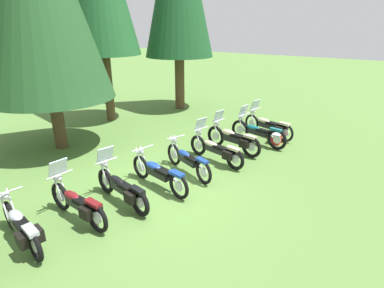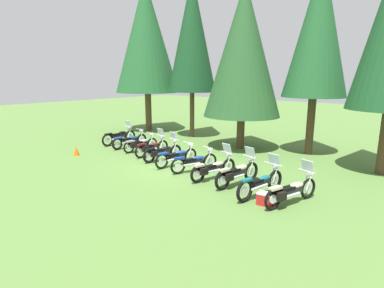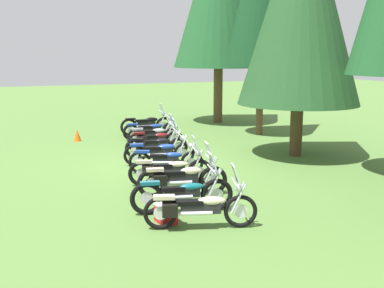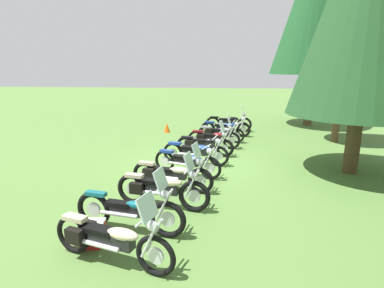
# 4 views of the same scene
# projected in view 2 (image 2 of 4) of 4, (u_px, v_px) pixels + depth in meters

# --- Properties ---
(ground_plane) EXTENTS (80.00, 80.00, 0.00)m
(ground_plane) POSITION_uv_depth(u_px,v_px,m) (178.00, 165.00, 14.34)
(ground_plane) COLOR #547A38
(motorcycle_0) EXTENTS (0.71, 2.38, 1.39)m
(motorcycle_0) POSITION_uv_depth(u_px,v_px,m) (120.00, 136.00, 18.71)
(motorcycle_0) COLOR black
(motorcycle_0) RESTS_ON ground_plane
(motorcycle_1) EXTENTS (0.62, 2.40, 1.00)m
(motorcycle_1) POSITION_uv_depth(u_px,v_px,m) (130.00, 140.00, 17.84)
(motorcycle_1) COLOR black
(motorcycle_1) RESTS_ON ground_plane
(motorcycle_2) EXTENTS (0.80, 2.10, 0.98)m
(motorcycle_2) POSITION_uv_depth(u_px,v_px,m) (140.00, 144.00, 16.89)
(motorcycle_2) COLOR black
(motorcycle_2) RESTS_ON ground_plane
(motorcycle_3) EXTENTS (0.66, 2.17, 1.37)m
(motorcycle_3) POSITION_uv_depth(u_px,v_px,m) (152.00, 147.00, 15.96)
(motorcycle_3) COLOR black
(motorcycle_3) RESTS_ON ground_plane
(motorcycle_4) EXTENTS (0.79, 2.20, 1.35)m
(motorcycle_4) POSITION_uv_depth(u_px,v_px,m) (162.00, 152.00, 15.06)
(motorcycle_4) COLOR black
(motorcycle_4) RESTS_ON ground_plane
(motorcycle_5) EXTENTS (0.78, 2.32, 1.01)m
(motorcycle_5) POSITION_uv_depth(u_px,v_px,m) (177.00, 156.00, 14.18)
(motorcycle_5) COLOR black
(motorcycle_5) RESTS_ON ground_plane
(motorcycle_6) EXTENTS (0.99, 2.16, 1.00)m
(motorcycle_6) POSITION_uv_depth(u_px,v_px,m) (195.00, 162.00, 13.32)
(motorcycle_6) COLOR black
(motorcycle_6) RESTS_ON ground_plane
(motorcycle_7) EXTENTS (0.87, 2.31, 1.36)m
(motorcycle_7) POSITION_uv_depth(u_px,v_px,m) (213.00, 168.00, 12.33)
(motorcycle_7) COLOR black
(motorcycle_7) RESTS_ON ground_plane
(motorcycle_8) EXTENTS (0.80, 2.32, 1.39)m
(motorcycle_8) POSITION_uv_depth(u_px,v_px,m) (237.00, 173.00, 11.59)
(motorcycle_8) COLOR black
(motorcycle_8) RESTS_ON ground_plane
(motorcycle_9) EXTENTS (0.78, 2.38, 1.39)m
(motorcycle_9) POSITION_uv_depth(u_px,v_px,m) (261.00, 183.00, 10.56)
(motorcycle_9) COLOR black
(motorcycle_9) RESTS_ON ground_plane
(motorcycle_10) EXTENTS (0.98, 2.32, 1.37)m
(motorcycle_10) POSITION_uv_depth(u_px,v_px,m) (291.00, 190.00, 9.86)
(motorcycle_10) COLOR black
(motorcycle_10) RESTS_ON ground_plane
(pine_tree_0) EXTENTS (4.61, 4.61, 10.78)m
(pine_tree_0) POSITION_uv_depth(u_px,v_px,m) (146.00, 37.00, 22.19)
(pine_tree_0) COLOR brown
(pine_tree_0) RESTS_ON ground_plane
(pine_tree_1) EXTENTS (3.13, 3.13, 10.32)m
(pine_tree_1) POSITION_uv_depth(u_px,v_px,m) (192.00, 34.00, 19.77)
(pine_tree_1) COLOR brown
(pine_tree_1) RESTS_ON ground_plane
(pine_tree_2) EXTENTS (4.22, 4.22, 8.98)m
(pine_tree_2) POSITION_uv_depth(u_px,v_px,m) (243.00, 50.00, 16.61)
(pine_tree_2) COLOR #4C3823
(pine_tree_2) RESTS_ON ground_plane
(pine_tree_3) EXTENTS (3.16, 3.16, 9.67)m
(pine_tree_3) POSITION_uv_depth(u_px,v_px,m) (318.00, 29.00, 15.11)
(pine_tree_3) COLOR #4C3823
(pine_tree_3) RESTS_ON ground_plane
(picnic_cooler) EXTENTS (0.55, 0.40, 0.40)m
(picnic_cooler) POSITION_uv_depth(u_px,v_px,m) (266.00, 199.00, 9.87)
(picnic_cooler) COLOR red
(picnic_cooler) RESTS_ON ground_plane
(traffic_cone) EXTENTS (0.32, 0.32, 0.48)m
(traffic_cone) POSITION_uv_depth(u_px,v_px,m) (76.00, 151.00, 16.07)
(traffic_cone) COLOR #EA590F
(traffic_cone) RESTS_ON ground_plane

